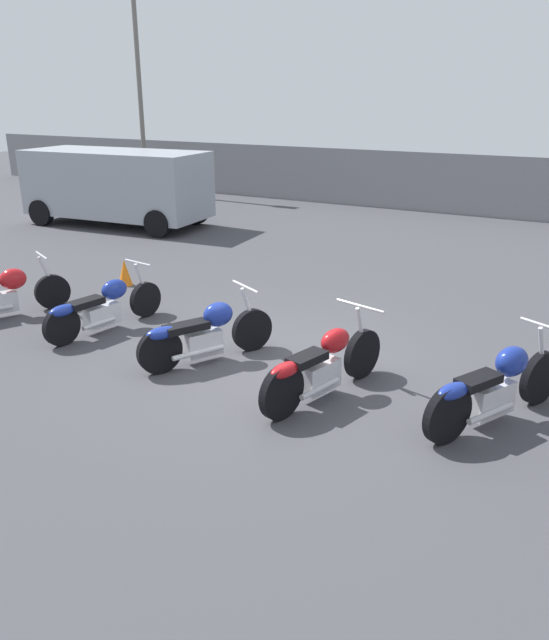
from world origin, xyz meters
TOP-DOWN VIEW (x-y plane):
  - ground_plane at (0.00, 0.00)m, footprint 60.00×60.00m
  - fence_back at (0.00, 12.14)m, footprint 40.00×0.04m
  - light_pole_left at (-11.42, 10.99)m, footprint 0.70×0.35m
  - motorcycle_slot_0 at (-4.78, -0.59)m, footprint 1.08×1.99m
  - motorcycle_slot_1 at (-2.91, -0.23)m, footprint 0.65×2.13m
  - motorcycle_slot_2 at (-0.88, -0.44)m, footprint 1.09×1.82m
  - motorcycle_slot_3 at (0.95, -0.64)m, footprint 0.85×2.09m
  - motorcycle_slot_4 at (2.85, -0.28)m, footprint 1.14×2.03m
  - parked_van at (-8.31, 6.11)m, footprint 5.13×2.47m
  - traffic_cone_near at (-4.27, 1.79)m, footprint 0.27×0.27m

SIDE VIEW (x-z plane):
  - ground_plane at x=0.00m, z-range 0.00..0.00m
  - traffic_cone_near at x=-4.27m, z-range 0.00..0.50m
  - motorcycle_slot_1 at x=-2.91m, z-range -0.08..0.86m
  - motorcycle_slot_0 at x=-4.78m, z-range -0.07..0.88m
  - motorcycle_slot_2 at x=-0.88m, z-range -0.07..0.90m
  - motorcycle_slot_3 at x=0.95m, z-range -0.09..0.92m
  - motorcycle_slot_4 at x=2.85m, z-range -0.07..0.94m
  - fence_back at x=0.00m, z-range 0.00..1.76m
  - parked_van at x=-8.31m, z-range 0.12..2.11m
  - light_pole_left at x=-11.42m, z-range 0.67..7.92m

